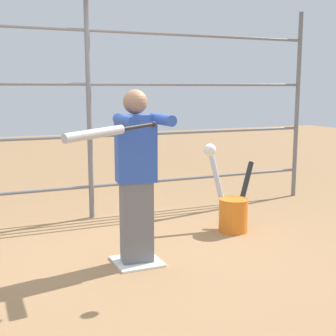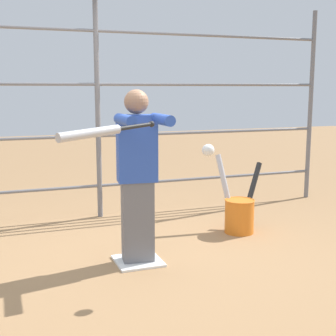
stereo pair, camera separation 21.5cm
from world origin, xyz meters
TOP-DOWN VIEW (x-y plane):
  - ground_plane at (0.00, 0.00)m, footprint 24.00×24.00m
  - home_plate at (0.00, 0.00)m, footprint 0.40×0.40m
  - fence_backstop at (0.00, -1.60)m, footprint 5.98×0.06m
  - batter at (0.00, 0.02)m, footprint 0.39×0.54m
  - baseball_bat_swinging at (0.46, 0.63)m, footprint 0.79×0.42m
  - softball_in_flight at (-0.39, 0.59)m, footprint 0.10×0.10m
  - bat_bucket at (-1.27, -0.48)m, footprint 0.61×0.50m

SIDE VIEW (x-z plane):
  - ground_plane at x=0.00m, z-range 0.00..0.00m
  - home_plate at x=0.00m, z-range 0.00..0.02m
  - bat_bucket at x=-1.27m, z-range -0.20..0.62m
  - batter at x=0.00m, z-range 0.06..1.58m
  - softball_in_flight at x=-0.39m, z-range 1.01..1.11m
  - baseball_bat_swinging at x=0.46m, z-range 1.18..1.28m
  - fence_backstop at x=0.00m, z-range 0.00..2.55m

